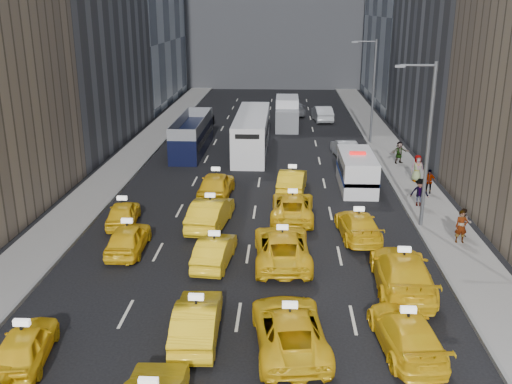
# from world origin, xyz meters

# --- Properties ---
(ground) EXTENTS (160.00, 160.00, 0.00)m
(ground) POSITION_xyz_m (0.00, 0.00, 0.00)
(ground) COLOR black
(ground) RESTS_ON ground
(sidewalk_west) EXTENTS (3.00, 90.00, 0.15)m
(sidewalk_west) POSITION_xyz_m (-10.50, 25.00, 0.07)
(sidewalk_west) COLOR gray
(sidewalk_west) RESTS_ON ground
(sidewalk_east) EXTENTS (3.00, 90.00, 0.15)m
(sidewalk_east) POSITION_xyz_m (10.50, 25.00, 0.07)
(sidewalk_east) COLOR gray
(sidewalk_east) RESTS_ON ground
(curb_west) EXTENTS (0.15, 90.00, 0.18)m
(curb_west) POSITION_xyz_m (-9.05, 25.00, 0.09)
(curb_west) COLOR slate
(curb_west) RESTS_ON ground
(curb_east) EXTENTS (0.15, 90.00, 0.18)m
(curb_east) POSITION_xyz_m (9.05, 25.00, 0.09)
(curb_east) COLOR slate
(curb_east) RESTS_ON ground
(streetlight_near) EXTENTS (2.15, 0.22, 9.00)m
(streetlight_near) POSITION_xyz_m (9.18, 12.00, 4.92)
(streetlight_near) COLOR #595B60
(streetlight_near) RESTS_ON ground
(streetlight_far) EXTENTS (2.15, 0.22, 9.00)m
(streetlight_far) POSITION_xyz_m (9.18, 32.00, 4.92)
(streetlight_far) COLOR #595B60
(streetlight_far) RESTS_ON ground
(taxi_4) EXTENTS (2.09, 4.08, 1.33)m
(taxi_4) POSITION_xyz_m (-7.02, -1.36, 0.66)
(taxi_4) COLOR yellow
(taxi_4) RESTS_ON ground
(taxi_5) EXTENTS (1.71, 4.51, 1.47)m
(taxi_5) POSITION_xyz_m (-1.39, 0.44, 0.73)
(taxi_5) COLOR yellow
(taxi_5) RESTS_ON ground
(taxi_6) EXTENTS (3.06, 5.53, 1.46)m
(taxi_6) POSITION_xyz_m (1.99, 0.05, 0.73)
(taxi_6) COLOR yellow
(taxi_6) RESTS_ON ground
(taxi_7) EXTENTS (2.42, 4.92, 1.38)m
(taxi_7) POSITION_xyz_m (6.12, 0.08, 0.69)
(taxi_7) COLOR yellow
(taxi_7) RESTS_ON ground
(taxi_8) EXTENTS (1.78, 4.22, 1.42)m
(taxi_8) POSITION_xyz_m (-5.95, 7.99, 0.71)
(taxi_8) COLOR yellow
(taxi_8) RESTS_ON ground
(taxi_9) EXTENTS (1.82, 4.23, 1.35)m
(taxi_9) POSITION_xyz_m (-1.50, 6.77, 0.68)
(taxi_9) COLOR yellow
(taxi_9) RESTS_ON ground
(taxi_10) EXTENTS (2.87, 5.70, 1.55)m
(taxi_10) POSITION_xyz_m (1.68, 7.20, 0.77)
(taxi_10) COLOR yellow
(taxi_10) RESTS_ON ground
(taxi_11) EXTENTS (2.53, 5.81, 1.66)m
(taxi_11) POSITION_xyz_m (6.85, 4.64, 0.83)
(taxi_11) COLOR yellow
(taxi_11) RESTS_ON ground
(taxi_12) EXTENTS (2.04, 4.10, 1.34)m
(taxi_12) POSITION_xyz_m (-7.21, 11.61, 0.67)
(taxi_12) COLOR yellow
(taxi_12) RESTS_ON ground
(taxi_13) EXTENTS (2.28, 5.08, 1.62)m
(taxi_13) POSITION_xyz_m (-2.30, 11.54, 0.81)
(taxi_13) COLOR yellow
(taxi_13) RESTS_ON ground
(taxi_14) EXTENTS (2.48, 5.20, 1.43)m
(taxi_14) POSITION_xyz_m (2.23, 13.11, 0.72)
(taxi_14) COLOR yellow
(taxi_14) RESTS_ON ground
(taxi_15) EXTENTS (2.30, 4.88, 1.38)m
(taxi_15) POSITION_xyz_m (5.66, 10.41, 0.69)
(taxi_15) COLOR yellow
(taxi_15) RESTS_ON ground
(taxi_16) EXTENTS (2.17, 4.97, 1.67)m
(taxi_16) POSITION_xyz_m (-2.59, 16.61, 0.83)
(taxi_16) COLOR yellow
(taxi_16) RESTS_ON ground
(taxi_17) EXTENTS (2.10, 4.85, 1.55)m
(taxi_17) POSITION_xyz_m (2.26, 17.90, 0.78)
(taxi_17) COLOR yellow
(taxi_17) RESTS_ON ground
(nypd_van) EXTENTS (2.65, 5.89, 2.47)m
(nypd_van) POSITION_xyz_m (6.58, 19.17, 1.12)
(nypd_van) COLOR white
(nypd_van) RESTS_ON ground
(double_decker) EXTENTS (2.92, 9.92, 2.85)m
(double_decker) POSITION_xyz_m (-6.00, 28.55, 1.40)
(double_decker) COLOR black
(double_decker) RESTS_ON ground
(city_bus) EXTENTS (4.22, 12.47, 3.16)m
(city_bus) POSITION_xyz_m (-1.00, 28.87, 1.57)
(city_bus) COLOR silver
(city_bus) RESTS_ON ground
(box_truck) EXTENTS (2.71, 6.59, 2.94)m
(box_truck) POSITION_xyz_m (1.94, 38.71, 1.44)
(box_truck) COLOR white
(box_truck) RESTS_ON ground
(misc_car_0) EXTENTS (2.10, 4.55, 1.44)m
(misc_car_0) POSITION_xyz_m (6.60, 27.17, 0.72)
(misc_car_0) COLOR #B3B7BB
(misc_car_0) RESTS_ON ground
(misc_car_1) EXTENTS (3.35, 6.26, 1.67)m
(misc_car_1) POSITION_xyz_m (-7.11, 38.15, 0.84)
(misc_car_1) COLOR black
(misc_car_1) RESTS_ON ground
(misc_car_2) EXTENTS (2.74, 5.52, 1.54)m
(misc_car_2) POSITION_xyz_m (2.69, 45.75, 0.77)
(misc_car_2) COLOR slate
(misc_car_2) RESTS_ON ground
(misc_car_3) EXTENTS (2.00, 4.35, 1.44)m
(misc_car_3) POSITION_xyz_m (-1.78, 42.44, 0.72)
(misc_car_3) COLOR black
(misc_car_3) RESTS_ON ground
(misc_car_4) EXTENTS (2.18, 5.07, 1.63)m
(misc_car_4) POSITION_xyz_m (5.68, 42.36, 0.81)
(misc_car_4) COLOR #B7BBC0
(misc_car_4) RESTS_ON ground
(pedestrian_0) EXTENTS (0.64, 0.43, 1.72)m
(pedestrian_0) POSITION_xyz_m (10.75, 9.64, 1.01)
(pedestrian_0) COLOR gray
(pedestrian_0) RESTS_ON sidewalk_east
(pedestrian_1) EXTENTS (0.83, 0.59, 1.54)m
(pedestrian_1) POSITION_xyz_m (11.11, 10.44, 0.92)
(pedestrian_1) COLOR gray
(pedestrian_1) RESTS_ON sidewalk_east
(pedestrian_2) EXTENTS (1.14, 0.58, 1.70)m
(pedestrian_2) POSITION_xyz_m (9.88, 15.21, 1.00)
(pedestrian_2) COLOR gray
(pedestrian_2) RESTS_ON sidewalk_east
(pedestrian_3) EXTENTS (1.00, 0.66, 1.57)m
(pedestrian_3) POSITION_xyz_m (11.03, 17.76, 0.93)
(pedestrian_3) COLOR gray
(pedestrian_3) RESTS_ON sidewalk_east
(pedestrian_4) EXTENTS (0.95, 0.59, 1.83)m
(pedestrian_4) POSITION_xyz_m (10.85, 20.39, 1.06)
(pedestrian_4) COLOR gray
(pedestrian_4) RESTS_ON sidewalk_east
(pedestrian_5) EXTENTS (1.62, 1.02, 1.69)m
(pedestrian_5) POSITION_xyz_m (10.51, 25.08, 0.99)
(pedestrian_5) COLOR gray
(pedestrian_5) RESTS_ON sidewalk_east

